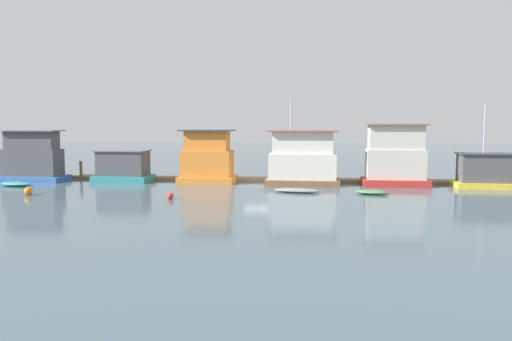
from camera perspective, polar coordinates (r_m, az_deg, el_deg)
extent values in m
plane|color=#475B66|center=(48.40, 0.15, -1.54)|extent=(200.00, 200.00, 0.00)
cube|color=#846B4C|center=(51.02, 0.51, -1.00)|extent=(59.60, 2.01, 0.30)
cube|color=#3866B7|center=(55.53, -24.10, -0.82)|extent=(6.69, 3.32, 0.55)
cube|color=#4C4C51|center=(55.39, -24.17, 0.84)|extent=(5.68, 2.31, 2.69)
cube|color=#4C4C51|center=(55.27, -24.26, 3.17)|extent=(5.13, 1.77, 1.81)
cube|color=slate|center=(55.25, -24.30, 4.17)|extent=(5.98, 2.61, 0.12)
cube|color=teal|center=(52.03, -14.90, -0.88)|extent=(5.57, 3.54, 0.62)
cube|color=#4C4C51|center=(51.89, -14.94, 0.79)|extent=(4.74, 2.71, 2.44)
cube|color=slate|center=(51.80, -14.98, 2.20)|extent=(5.04, 3.01, 0.12)
cube|color=orange|center=(49.67, -5.56, -1.01)|extent=(5.49, 3.63, 0.63)
cube|color=orange|center=(49.51, -5.58, 0.81)|extent=(4.83, 2.97, 2.54)
cube|color=orange|center=(49.38, -5.60, 3.39)|extent=(4.16, 2.30, 1.93)
cube|color=#38383D|center=(49.35, -5.61, 4.58)|extent=(5.13, 3.27, 0.12)
cube|color=brown|center=(47.82, 5.33, -1.30)|extent=(6.95, 3.51, 0.57)
cube|color=silver|center=(47.66, 5.35, 0.48)|extent=(6.31, 2.87, 2.42)
cube|color=silver|center=(47.52, 5.37, 3.18)|extent=(5.67, 2.23, 2.08)
cube|color=brown|center=(47.48, 5.38, 4.51)|extent=(6.61, 3.17, 0.12)
cylinder|color=#B2B2B7|center=(47.53, 4.02, 6.37)|extent=(0.12, 0.12, 2.96)
cube|color=red|center=(48.92, 15.55, -1.28)|extent=(6.11, 3.62, 0.65)
cube|color=beige|center=(48.75, 15.61, 0.71)|extent=(5.33, 2.84, 2.76)
cube|color=beige|center=(48.61, 15.68, 3.66)|extent=(4.96, 2.46, 2.26)
cube|color=brown|center=(48.59, 15.72, 5.06)|extent=(5.63, 3.14, 0.12)
cube|color=gold|center=(50.47, 24.76, -1.48)|extent=(5.70, 3.31, 0.49)
cube|color=#4C4C51|center=(50.32, 24.83, 0.23)|extent=(4.75, 2.37, 2.53)
cube|color=#38383D|center=(50.23, 24.89, 1.74)|extent=(5.05, 2.67, 0.12)
cylinder|color=#B2B2B7|center=(50.06, 24.65, 4.34)|extent=(0.12, 0.12, 4.43)
ellipsoid|color=teal|center=(51.93, -25.76, -1.38)|extent=(3.31, 1.88, 0.41)
cube|color=#997F60|center=(51.91, -25.76, -1.23)|extent=(0.32, 1.24, 0.08)
ellipsoid|color=gray|center=(42.59, 4.66, -2.28)|extent=(4.04, 1.75, 0.36)
cube|color=#997F60|center=(42.57, 4.66, -2.12)|extent=(0.30, 1.04, 0.08)
ellipsoid|color=#47844C|center=(42.52, 13.09, -2.42)|extent=(2.91, 1.84, 0.37)
cube|color=#997F60|center=(42.50, 13.10, -2.24)|extent=(0.38, 1.12, 0.08)
cylinder|color=brown|center=(55.14, -19.37, 0.03)|extent=(0.29, 0.29, 1.93)
sphere|color=orange|center=(44.96, -24.57, -2.15)|extent=(0.68, 0.68, 0.68)
sphere|color=red|center=(39.29, -9.77, -2.89)|extent=(0.52, 0.52, 0.52)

